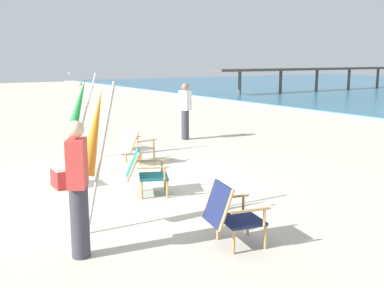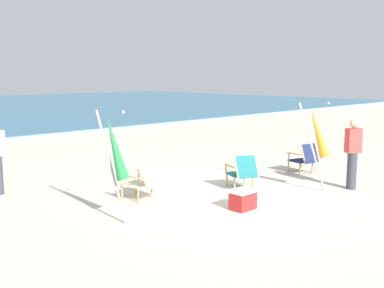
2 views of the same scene
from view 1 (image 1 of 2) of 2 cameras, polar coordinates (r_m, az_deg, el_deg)
ground_plane at (r=8.26m, az=-9.96°, el=-5.66°), size 80.00×80.00×0.00m
beach_chair_front_left at (r=7.74m, az=-6.09°, el=-3.39°), size 0.81×0.89×0.80m
beach_chair_back_right at (r=5.65m, az=4.93°, el=-8.72°), size 0.70×0.78×0.82m
beach_chair_far_center at (r=10.08m, az=-7.37°, el=-0.15°), size 0.74×0.88×0.78m
umbrella_furled_green at (r=10.79m, az=-14.06°, el=5.15°), size 0.31×0.78×2.02m
umbrella_furled_orange at (r=6.11m, az=-12.29°, el=1.26°), size 0.44×0.71×2.04m
person_near_chairs at (r=5.37m, az=-14.25°, el=-5.50°), size 0.39×0.34×1.63m
person_by_waterline at (r=13.01m, az=-0.88°, el=4.23°), size 0.37×0.26×1.63m
cooler_box at (r=8.56m, az=-16.06°, el=-3.95°), size 0.49×0.35×0.40m
pier_distant at (r=33.22m, az=15.61°, el=9.01°), size 0.90×17.40×1.72m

